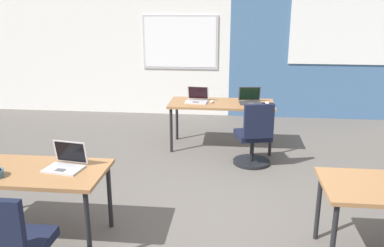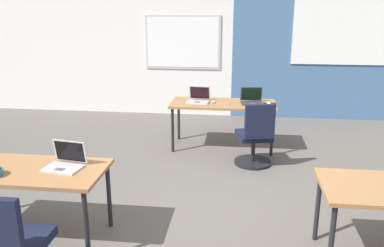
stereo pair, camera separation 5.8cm
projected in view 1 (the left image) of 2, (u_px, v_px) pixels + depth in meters
The scene contains 11 objects.
ground_plane at pixel (212, 217), 4.25m from camera, with size 24.00×24.00×0.00m.
back_wall_assembly at pixel (229, 45), 7.84m from camera, with size 10.00×0.27×2.80m.
desk_near_left at pixel (19, 175), 3.67m from camera, with size 1.60×0.70×0.72m.
desk_far_center at pixel (221, 106), 6.16m from camera, with size 1.60×0.70×0.72m.
laptop_far_left at pixel (197, 99), 6.18m from camera, with size 0.35×0.32×0.23m.
mouse_far_left at pixel (212, 102), 6.14m from camera, with size 0.07×0.11×0.03m.
laptop_far_right at pixel (250, 100), 6.12m from camera, with size 0.36×0.31×0.23m.
mousepad_far_right at pixel (267, 104), 6.05m from camera, with size 0.22×0.19×0.00m.
mouse_far_right at pixel (267, 103), 6.04m from camera, with size 0.08×0.11×0.03m.
chair_far_right at pixel (254, 140), 5.52m from camera, with size 0.53×0.59×0.92m.
laptop_near_left_inner at pixel (66, 163), 3.67m from camera, with size 0.37×0.32×0.24m.
Camera 1 is at (0.19, -3.80, 2.16)m, focal length 37.49 mm.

